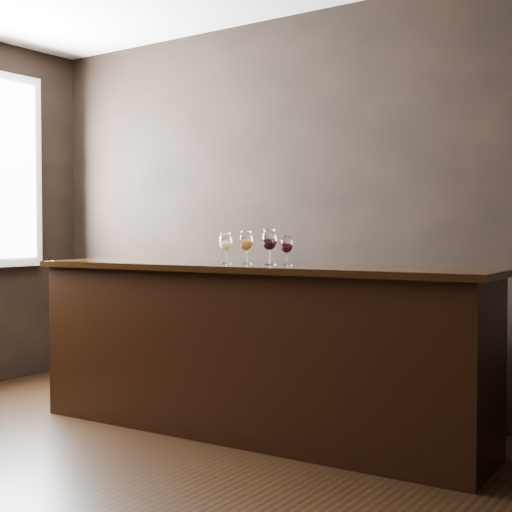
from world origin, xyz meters
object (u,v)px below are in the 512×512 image
Objects in this scene: bar_counter at (252,352)px; glass_red_b at (287,245)px; back_bar_shelf at (249,348)px; glass_white at (226,243)px; glass_red_a at (269,241)px; glass_amber at (246,242)px.

glass_red_b is (0.24, 0.01, 0.66)m from bar_counter.
glass_white reaches higher than back_bar_shelf.
bar_counter is 1.29× the size of back_bar_shelf.
glass_red_a is 1.21× the size of glass_red_b.
bar_counter is 14.22× the size of glass_amber.
back_bar_shelf is 1.20m from glass_red_b.
glass_red_a is (0.58, -0.61, 0.79)m from back_bar_shelf.
back_bar_shelf is 11.02× the size of glass_amber.
glass_red_b reaches higher than back_bar_shelf.
glass_white is 0.43m from glass_red_b.
bar_counter reaches higher than back_bar_shelf.
glass_amber is (0.14, 0.03, 0.01)m from glass_white.
glass_amber is 0.16m from glass_red_a.
back_bar_shelf is 12.59× the size of glass_red_b.
glass_red_b is at bearing 4.75° from glass_white.
bar_counter is at bearing -176.62° from glass_red_b.
glass_red_a reaches higher than glass_amber.
glass_red_b is at bearing -40.96° from back_bar_shelf.
glass_red_b is (0.13, -0.00, -0.02)m from glass_red_a.
bar_counter is 13.47× the size of glass_red_a.
glass_amber is 0.95× the size of glass_red_a.
bar_counter is 0.68m from glass_amber.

